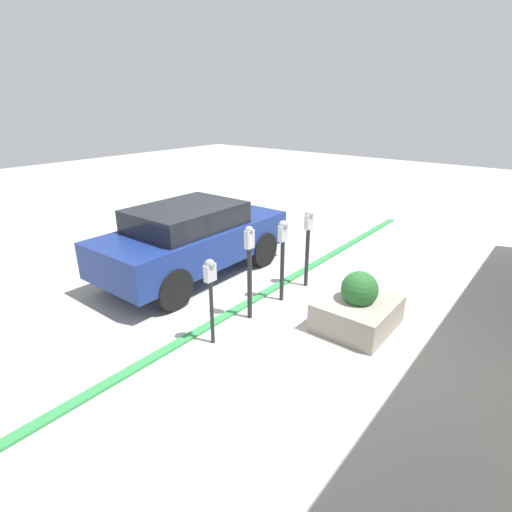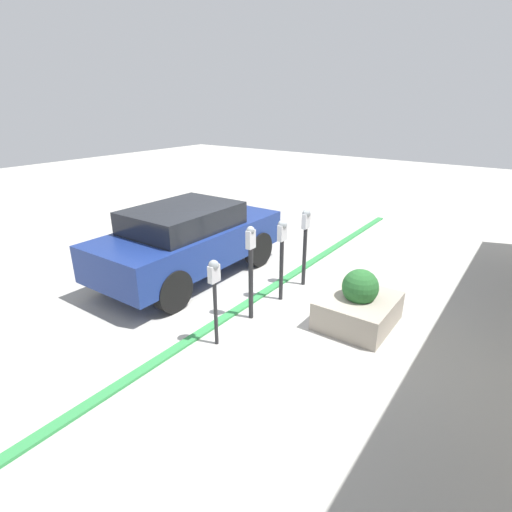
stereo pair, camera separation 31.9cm
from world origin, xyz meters
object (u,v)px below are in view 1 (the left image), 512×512
parking_meter_nearest (210,283)px  parked_car_front (193,238)px  planter_box (358,308)px  parking_meter_second (249,263)px  parking_meter_middle (283,246)px  parking_meter_fourth (308,236)px

parking_meter_nearest → parked_car_front: size_ratio=0.33×
planter_box → parking_meter_second: bearing=119.8°
parking_meter_second → parking_meter_middle: parking_meter_second is taller
parking_meter_second → parking_meter_fourth: 1.65m
planter_box → parking_meter_nearest: bearing=140.6°
parking_meter_second → parked_car_front: size_ratio=0.39×
parking_meter_fourth → parking_meter_nearest: bearing=179.5°
planter_box → parked_car_front: (-0.22, 3.53, 0.48)m
planter_box → parking_meter_fourth: bearing=61.5°
parked_car_front → parking_meter_second: bearing=-108.0°
parking_meter_middle → parking_meter_fourth: size_ratio=0.99×
parking_meter_second → parking_meter_fourth: parking_meter_second is taller
parking_meter_fourth → parking_meter_second: bearing=177.7°
parking_meter_second → parking_meter_nearest: bearing=-177.4°
parking_meter_fourth → planter_box: size_ratio=1.22×
parking_meter_nearest → parking_meter_middle: 1.77m
parking_meter_fourth → parked_car_front: size_ratio=0.37×
parking_meter_middle → planter_box: (0.01, -1.47, -0.71)m
parking_meter_middle → parking_meter_fourth: parking_meter_fourth is taller
parking_meter_nearest → parking_meter_middle: bearing=-0.1°
parking_meter_second → planter_box: bearing=-60.2°
parking_meter_middle → planter_box: bearing=-89.5°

